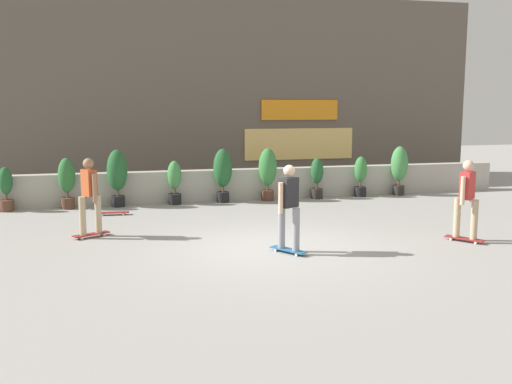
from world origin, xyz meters
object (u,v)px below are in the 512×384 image
skater_by_wall_left (289,205)px  skateboard_near_camera (113,213)px  potted_plant_0 (6,188)px  potted_plant_3 (175,181)px  potted_plant_8 (399,167)px  potted_plant_1 (67,180)px  skater_far_left (90,194)px  skater_by_wall_right (467,197)px  potted_plant_6 (317,177)px  potted_plant_4 (223,171)px  potted_plant_2 (117,173)px  potted_plant_7 (361,175)px  potted_plant_5 (268,170)px

skater_by_wall_left → skateboard_near_camera: (-3.22, 4.78, -0.88)m
potted_plant_0 → potted_plant_3: bearing=-0.0°
potted_plant_3 → potted_plant_8: (6.95, -0.00, 0.21)m
potted_plant_1 → skater_far_left: size_ratio=0.81×
skater_by_wall_right → skateboard_near_camera: 8.54m
skateboard_near_camera → potted_plant_6: bearing=11.6°
potted_plant_6 → potted_plant_8: size_ratio=0.81×
potted_plant_3 → potted_plant_1: bearing=180.0°
potted_plant_4 → skater_by_wall_left: size_ratio=0.91×
potted_plant_3 → skater_far_left: bearing=-120.7°
potted_plant_4 → potted_plant_6: 2.87m
potted_plant_1 → potted_plant_2: 1.34m
potted_plant_2 → potted_plant_3: bearing=0.0°
potted_plant_4 → skater_by_wall_right: 7.17m
potted_plant_2 → potted_plant_6: potted_plant_2 is taller
potted_plant_0 → potted_plant_6: size_ratio=0.97×
potted_plant_0 → skater_by_wall_right: 11.45m
potted_plant_7 → potted_plant_6: bearing=180.0°
skater_far_left → skateboard_near_camera: (0.48, 2.47, -0.88)m
potted_plant_4 → potted_plant_3: bearing=180.0°
potted_plant_5 → potted_plant_8: size_ratio=1.01×
potted_plant_1 → potted_plant_8: size_ratio=0.91×
potted_plant_1 → potted_plant_4: 4.28m
potted_plant_4 → potted_plant_7: size_ratio=1.26×
potted_plant_3 → skater_by_wall_right: size_ratio=0.73×
potted_plant_0 → skater_by_wall_left: bearing=-45.3°
potted_plant_1 → skater_by_wall_right: 10.16m
potted_plant_0 → potted_plant_6: bearing=0.0°
potted_plant_2 → skateboard_near_camera: 1.51m
skateboard_near_camera → potted_plant_3: bearing=35.5°
potted_plant_1 → potted_plant_3: size_ratio=1.12×
potted_plant_7 → potted_plant_2: bearing=-180.0°
potted_plant_7 → skater_by_wall_left: skater_by_wall_left is taller
potted_plant_8 → skateboard_near_camera: size_ratio=1.86×
potted_plant_6 → skater_far_left: size_ratio=0.72×
skater_far_left → skateboard_near_camera: bearing=79.0°
potted_plant_7 → skater_by_wall_right: (-0.35, -6.00, 0.28)m
potted_plant_8 → skater_by_wall_left: (-5.45, -6.00, 0.06)m
potted_plant_2 → potted_plant_6: bearing=0.0°
potted_plant_1 → potted_plant_5: size_ratio=0.90×
skater_far_left → potted_plant_3: bearing=59.3°
potted_plant_4 → skater_by_wall_right: size_ratio=0.91×
potted_plant_6 → skater_by_wall_right: 6.10m
skater_by_wall_left → skater_by_wall_right: bearing=0.1°
potted_plant_3 → skater_by_wall_left: size_ratio=0.73×
skateboard_near_camera → potted_plant_0: bearing=155.7°
potted_plant_3 → potted_plant_0: bearing=180.0°
skater_by_wall_left → skateboard_near_camera: 5.83m
skateboard_near_camera → skater_by_wall_right: bearing=-34.1°
potted_plant_4 → potted_plant_1: bearing=180.0°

